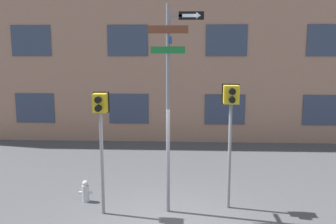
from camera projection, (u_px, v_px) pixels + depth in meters
building_facade at (177, 5)px, 15.17m from camera, size 24.00×0.63×11.24m
street_sign_pole at (170, 91)px, 8.54m from camera, size 1.25×0.95×4.86m
pedestrian_signal_left at (101, 120)px, 8.52m from camera, size 0.36×0.40×2.90m
pedestrian_signal_right at (231, 111)px, 8.84m from camera, size 0.42×0.40×3.05m
fire_hydrant at (86, 191)px, 9.56m from camera, size 0.34×0.18×0.56m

